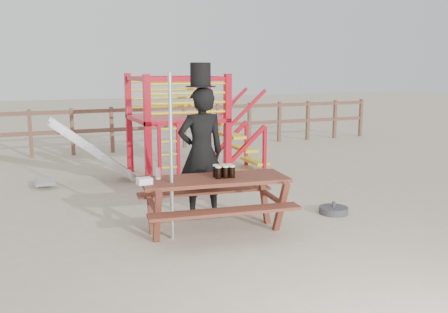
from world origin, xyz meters
TOP-DOWN VIEW (x-y plane):
  - ground at (0.00, 0.00)m, footprint 60.00×60.00m
  - back_fence at (0.00, 7.00)m, footprint 15.09×0.09m
  - playground_fort at (0.12, 3.58)m, footprint 4.71×1.84m
  - picnic_table at (-0.41, -0.03)m, footprint 2.10×1.57m
  - man_with_hat at (-0.32, 0.73)m, footprint 0.72×0.48m
  - metal_pole at (-1.03, -0.07)m, footprint 0.05×0.05m
  - parasol_base at (1.60, 0.06)m, footprint 0.44×0.44m
  - paper_bag at (-1.37, -0.02)m, footprint 0.19×0.15m
  - stout_pints at (-0.28, -0.05)m, footprint 0.28×0.21m
  - empty_glasses at (-1.13, 0.20)m, footprint 0.08×0.08m

SIDE VIEW (x-z plane):
  - ground at x=0.00m, z-range 0.00..0.00m
  - parasol_base at x=1.60m, z-range -0.04..0.15m
  - picnic_table at x=-0.41m, z-range 0.10..0.86m
  - back_fence at x=0.00m, z-range 0.14..1.34m
  - paper_bag at x=-1.37m, z-range 0.76..0.84m
  - empty_glasses at x=-1.13m, z-range 0.75..0.90m
  - stout_pints at x=-0.28m, z-range 0.76..0.93m
  - man_with_hat at x=-0.32m, z-range -0.12..2.17m
  - playground_fort at x=0.12m, z-range 0.02..2.12m
  - metal_pole at x=-1.03m, z-range 0.00..2.16m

